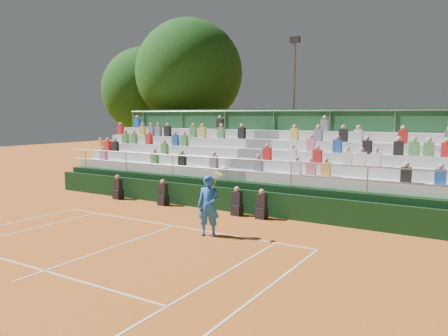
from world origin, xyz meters
The scene contains 8 objects.
ground centered at (0.00, 0.00, 0.00)m, with size 90.00×90.00×0.00m, color #BE5F1F.
courtside_wall centered at (0.00, 3.20, 0.50)m, with size 20.00×0.15×1.00m, color black.
line_officials centered at (-1.28, 2.75, 0.48)m, with size 8.22×0.40×1.19m.
grandstand centered at (0.01, 6.44, 1.07)m, with size 20.00×5.20×4.40m.
tennis_player centered at (1.80, -0.42, 1.03)m, with size 0.97×0.72×2.22m.
tree_west centered at (-12.40, 12.41, 5.90)m, with size 6.25×6.25×9.05m.
tree_east centered at (-8.14, 12.17, 6.93)m, with size 7.26×7.26×10.57m.
floodlight_mast centered at (-0.49, 12.28, 5.02)m, with size 0.60×0.25×8.67m.
Camera 1 is at (9.79, -12.41, 4.05)m, focal length 35.00 mm.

